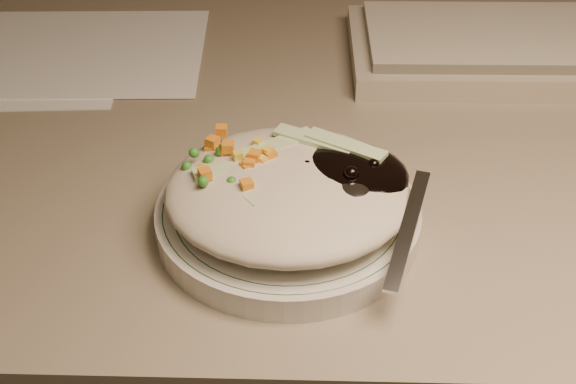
{
  "coord_description": "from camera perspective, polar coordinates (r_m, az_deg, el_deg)",
  "views": [
    {
      "loc": [
        -0.05,
        0.69,
        1.15
      ],
      "look_at": [
        -0.07,
        1.19,
        0.78
      ],
      "focal_mm": 50.0,
      "sensor_mm": 36.0,
      "label": 1
    }
  ],
  "objects": [
    {
      "name": "desk",
      "position": [
        0.93,
        4.5,
        -4.52
      ],
      "size": [
        1.4,
        0.7,
        0.74
      ],
      "color": "#7F725C",
      "rests_on": "ground"
    },
    {
      "name": "plate_rim",
      "position": [
        0.64,
        -0.0,
        -1.15
      ],
      "size": [
        0.2,
        0.2,
        0.0
      ],
      "color": "#144723",
      "rests_on": "plate"
    },
    {
      "name": "meal",
      "position": [
        0.62,
        0.39,
        0.37
      ],
      "size": [
        0.21,
        0.19,
        0.05
      ],
      "color": "#BDB399",
      "rests_on": "plate"
    },
    {
      "name": "plate",
      "position": [
        0.64,
        0.0,
        -1.85
      ],
      "size": [
        0.21,
        0.21,
        0.02
      ],
      "primitive_type": "cylinder",
      "color": "silver",
      "rests_on": "desk"
    },
    {
      "name": "papers",
      "position": [
        0.94,
        -18.02,
        9.14
      ],
      "size": [
        0.39,
        0.25,
        0.0
      ],
      "color": "white",
      "rests_on": "desk"
    }
  ]
}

